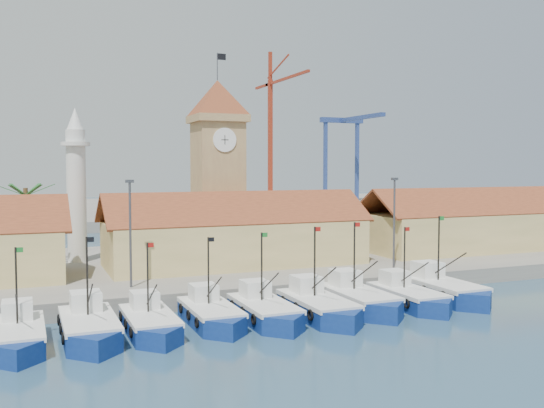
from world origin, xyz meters
name	(u,v)px	position (x,y,z in m)	size (l,w,h in m)	color
ground	(324,325)	(0.00, 0.00, 0.00)	(400.00, 400.00, 0.00)	navy
quay	(224,266)	(0.00, 24.00, 0.75)	(140.00, 32.00, 1.50)	gray
terminal	(115,211)	(0.00, 110.00, 1.00)	(240.00, 80.00, 2.00)	gray
boat_0	(18,338)	(-20.74, 2.26, 0.70)	(3.27, 8.97, 6.79)	navy
boat_1	(89,329)	(-16.31, 2.43, 0.75)	(3.51, 9.61, 7.27)	navy
boat_2	(151,325)	(-12.26, 2.32, 0.69)	(3.22, 8.81, 6.67)	navy
boat_3	(212,316)	(-7.63, 3.05, 0.70)	(3.27, 8.95, 6.77)	navy
boat_4	(266,313)	(-3.64, 2.38, 0.73)	(3.39, 9.30, 7.03)	navy
boat_5	(320,308)	(0.61, 1.90, 0.76)	(3.56, 9.74, 7.37)	navy
boat_6	(360,301)	(4.75, 2.95, 0.77)	(3.61, 9.90, 7.49)	navy
boat_7	(410,298)	(9.21, 2.42, 0.72)	(3.36, 9.19, 6.96)	navy
boat_8	(445,291)	(13.51, 3.37, 0.80)	(3.72, 10.18, 7.70)	navy
hall_center	(235,240)	(0.00, 20.00, 3.99)	(27.04, 10.13, 7.61)	#E7C87E
hall_right	(481,229)	(32.00, 20.00, 3.99)	(31.20, 10.13, 7.61)	#E7C87E
clock_tower	(218,164)	(0.00, 26.00, 11.96)	(5.80, 5.80, 22.70)	tan
minaret	(76,185)	(-15.00, 28.00, 9.73)	(3.00, 3.00, 16.30)	silver
palm_tree	(26,220)	(-20.00, 26.00, 6.25)	(5.60, 5.03, 8.39)	brown
lamp_posts	(269,223)	(0.50, 12.00, 6.48)	(80.70, 0.25, 9.03)	#3F3F44
crane_red_right	(272,120)	(38.54, 103.52, 23.49)	(1.00, 32.52, 38.74)	maroon
gantry	(347,136)	(62.00, 106.65, 20.04)	(13.00, 22.00, 23.20)	navy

